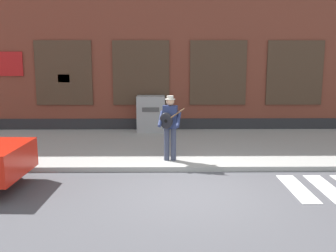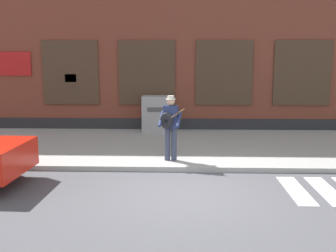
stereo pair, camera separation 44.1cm
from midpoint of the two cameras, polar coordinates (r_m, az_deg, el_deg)
ground_plane at (r=8.68m, az=1.99°, el=-9.75°), size 160.00×160.00×0.00m
sidewalk at (r=12.68m, az=1.12°, el=-2.95°), size 28.00×5.24×0.13m
building_backdrop at (r=17.03m, az=0.68°, el=15.77°), size 28.00×4.06×9.21m
busker at (r=10.53m, az=-0.97°, el=0.28°), size 0.72×0.59×1.77m
utility_box at (r=14.68m, az=-3.35°, el=1.78°), size 1.04×0.69×1.34m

